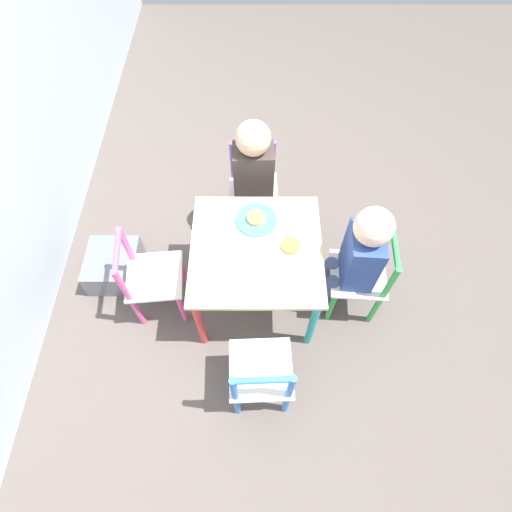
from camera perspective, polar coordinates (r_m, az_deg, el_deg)
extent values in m
plane|color=#5B514C|center=(2.14, 0.00, -5.46)|extent=(6.00, 6.00, 0.00)
cube|color=beige|center=(1.75, 0.00, 1.00)|extent=(0.58, 0.58, 0.02)
cylinder|color=teal|center=(1.86, 8.05, -9.54)|extent=(0.04, 0.04, 0.44)
cylinder|color=orange|center=(2.10, 7.03, 3.51)|extent=(0.04, 0.04, 0.44)
cylinder|color=#DB3D38|center=(1.86, -8.07, -9.52)|extent=(0.04, 0.04, 0.44)
cylinder|color=yellow|center=(2.10, -7.02, 3.52)|extent=(0.04, 0.04, 0.44)
cube|color=silver|center=(1.94, 14.32, -2.57)|extent=(0.28, 0.28, 0.02)
cylinder|color=green|center=(2.10, 10.49, -1.79)|extent=(0.03, 0.03, 0.27)
cylinder|color=green|center=(2.00, 10.67, -7.05)|extent=(0.03, 0.03, 0.27)
cylinder|color=green|center=(2.14, 16.12, -2.09)|extent=(0.03, 0.03, 0.27)
cylinder|color=green|center=(2.04, 16.59, -7.25)|extent=(0.03, 0.03, 0.27)
cylinder|color=green|center=(1.93, 17.95, 1.77)|extent=(0.03, 0.03, 0.26)
cylinder|color=green|center=(1.82, 18.59, -3.79)|extent=(0.03, 0.03, 0.26)
cylinder|color=green|center=(1.78, 19.25, 0.98)|extent=(0.21, 0.04, 0.02)
cube|color=silver|center=(2.18, -0.39, 9.23)|extent=(0.27, 0.27, 0.02)
cylinder|color=#8E51BC|center=(2.23, -3.03, 4.71)|extent=(0.03, 0.03, 0.27)
cylinder|color=#8E51BC|center=(2.23, 2.44, 4.85)|extent=(0.03, 0.03, 0.27)
cylinder|color=#8E51BC|center=(2.36, -3.05, 8.85)|extent=(0.03, 0.03, 0.27)
cylinder|color=#8E51BC|center=(2.36, 2.16, 8.98)|extent=(0.03, 0.03, 0.27)
cylinder|color=#8E51BC|center=(2.17, -3.37, 13.35)|extent=(0.03, 0.03, 0.26)
cylinder|color=#8E51BC|center=(2.17, 2.39, 13.48)|extent=(0.03, 0.03, 0.26)
cylinder|color=#8E51BC|center=(2.09, -0.51, 15.69)|extent=(0.03, 0.21, 0.02)
cube|color=silver|center=(1.71, 0.66, -15.87)|extent=(0.27, 0.27, 0.02)
cylinder|color=#387AD1|center=(1.88, 3.78, -13.79)|extent=(0.03, 0.03, 0.27)
cylinder|color=#387AD1|center=(1.88, -2.87, -14.05)|extent=(0.03, 0.03, 0.27)
cylinder|color=#387AD1|center=(1.83, 4.31, -20.11)|extent=(0.03, 0.03, 0.27)
cylinder|color=#387AD1|center=(1.82, -2.78, -20.40)|extent=(0.03, 0.03, 0.27)
cylinder|color=#387AD1|center=(1.57, 4.94, -18.18)|extent=(0.03, 0.03, 0.26)
cylinder|color=#387AD1|center=(1.57, -3.19, -18.51)|extent=(0.03, 0.03, 0.26)
cylinder|color=#387AD1|center=(1.46, 0.95, -17.34)|extent=(0.03, 0.21, 0.02)
cube|color=silver|center=(1.94, -14.33, -2.83)|extent=(0.28, 0.28, 0.02)
cylinder|color=#E5599E|center=(2.00, -10.61, -7.24)|extent=(0.03, 0.03, 0.27)
cylinder|color=#E5599E|center=(2.09, -10.56, -1.98)|extent=(0.03, 0.03, 0.27)
cylinder|color=#E5599E|center=(2.04, -16.56, -7.55)|extent=(0.03, 0.03, 0.27)
cylinder|color=#E5599E|center=(2.13, -16.19, -2.37)|extent=(0.03, 0.03, 0.27)
cylinder|color=#E5599E|center=(1.81, -18.56, -4.12)|extent=(0.03, 0.03, 0.26)
cylinder|color=#E5599E|center=(1.92, -18.04, 1.47)|extent=(0.03, 0.03, 0.26)
cylinder|color=#E5599E|center=(1.77, -19.29, 0.66)|extent=(0.21, 0.04, 0.02)
cylinder|color=#4C608E|center=(2.06, 10.19, -3.01)|extent=(0.07, 0.07, 0.28)
cylinder|color=#4C608E|center=(2.01, 10.26, -5.50)|extent=(0.07, 0.07, 0.28)
cube|color=#2D478E|center=(1.81, 14.76, -0.06)|extent=(0.21, 0.15, 0.30)
sphere|color=beige|center=(1.63, 16.45, 4.03)|extent=(0.16, 0.16, 0.16)
cylinder|color=#7A6B5B|center=(2.21, -1.59, 4.58)|extent=(0.07, 0.07, 0.28)
cylinder|color=#7A6B5B|center=(2.21, 1.01, 4.64)|extent=(0.07, 0.07, 0.28)
cube|color=#423833|center=(2.05, -0.40, 11.78)|extent=(0.15, 0.20, 0.31)
sphere|color=#DBB293|center=(1.89, -0.44, 16.49)|extent=(0.17, 0.17, 0.17)
cylinder|color=white|center=(1.75, 4.89, 1.26)|extent=(0.19, 0.19, 0.01)
cylinder|color=#D6843D|center=(1.74, 4.93, 1.51)|extent=(0.09, 0.09, 0.02)
cylinder|color=#4C9EE0|center=(1.83, 0.01, 5.19)|extent=(0.19, 0.19, 0.01)
cylinder|color=gold|center=(1.82, 0.01, 5.46)|extent=(0.09, 0.09, 0.02)
cube|color=slate|center=(2.26, -19.61, -1.33)|extent=(0.28, 0.26, 0.17)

